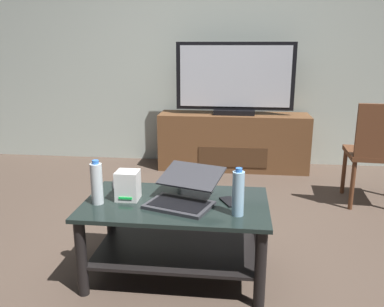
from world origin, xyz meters
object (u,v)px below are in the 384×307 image
laptop (184,193)px  television (235,80)px  coffee_table (176,226)px  water_bottle_near (238,193)px  cell_phone (230,202)px  tv_remote (116,186)px  media_cabinet (233,141)px  water_bottle_far (97,183)px  dining_chair (378,149)px  router_box (128,185)px

laptop → television: bearing=83.7°
coffee_table → water_bottle_near: (0.35, -0.14, 0.27)m
cell_phone → tv_remote: tv_remote is taller
media_cabinet → water_bottle_near: size_ratio=6.23×
media_cabinet → water_bottle_near: water_bottle_near is taller
media_cabinet → laptop: laptop is taller
water_bottle_far → cell_phone: water_bottle_far is taller
coffee_table → cell_phone: (0.30, 0.03, 0.15)m
laptop → water_bottle_far: size_ratio=1.92×
media_cabinet → water_bottle_far: size_ratio=6.35×
dining_chair → tv_remote: size_ratio=5.47×
media_cabinet → laptop: (-0.24, -2.18, 0.21)m
tv_remote → router_box: bearing=-74.8°
water_bottle_near → tv_remote: 0.83m
media_cabinet → dining_chair: (1.18, -0.95, 0.19)m
coffee_table → tv_remote: bearing=153.6°
tv_remote → laptop: bearing=-43.1°
water_bottle_near → tv_remote: bearing=155.7°
coffee_table → media_cabinet: media_cabinet is taller
laptop → dining_chair: bearing=40.9°
dining_chair → tv_remote: bearing=-151.3°
laptop → cell_phone: laptop is taller
router_box → tv_remote: bearing=124.1°
router_box → tv_remote: size_ratio=1.05×
router_box → water_bottle_near: bearing=-13.5°
media_cabinet → tv_remote: media_cabinet is taller
router_box → water_bottle_near: 0.64m
dining_chair → water_bottle_near: 1.77m
media_cabinet → water_bottle_far: bearing=-107.7°
water_bottle_near → water_bottle_far: size_ratio=1.02×
dining_chair → water_bottle_far: 2.30m
water_bottle_far → dining_chair: bearing=34.4°
dining_chair → laptop: (-1.42, -1.23, 0.02)m
laptop → tv_remote: 0.50m
media_cabinet → dining_chair: dining_chair is taller
coffee_table → television: (0.29, 2.15, 0.65)m
coffee_table → laptop: laptop is taller
cell_phone → water_bottle_near: bearing=-100.9°
laptop → router_box: (-0.32, 0.01, 0.02)m
television → tv_remote: 2.13m
television → water_bottle_far: 2.37m
dining_chair → router_box: (-1.75, -1.22, 0.05)m
laptop → water_bottle_far: 0.48m
router_box → water_bottle_far: (-0.15, -0.08, 0.03)m
dining_chair → water_bottle_far: (-1.90, -1.30, 0.08)m
laptop → water_bottle_near: bearing=-24.4°
laptop → water_bottle_far: bearing=-172.1°
coffee_table → water_bottle_near: size_ratio=4.06×
dining_chair → router_box: dining_chair is taller
coffee_table → dining_chair: (1.47, 1.23, 0.18)m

